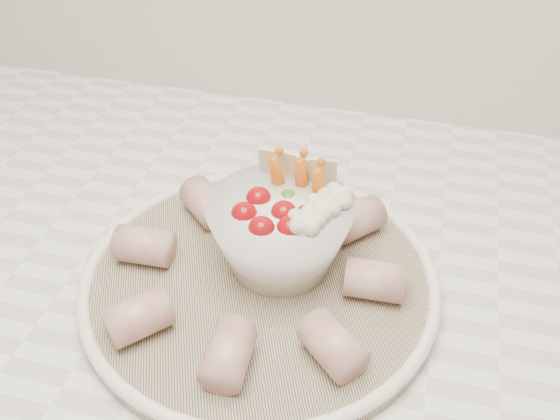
# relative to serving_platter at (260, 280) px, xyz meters

# --- Properties ---
(serving_platter) EXTENTS (0.43, 0.43, 0.02)m
(serving_platter) POSITION_rel_serving_platter_xyz_m (0.00, 0.00, 0.00)
(serving_platter) COLOR navy
(serving_platter) RESTS_ON kitchen_counter
(veggie_bowl) EXTENTS (0.13, 0.13, 0.10)m
(veggie_bowl) POSITION_rel_serving_platter_xyz_m (0.01, 0.02, 0.04)
(veggie_bowl) COLOR white
(veggie_bowl) RESTS_ON serving_platter
(cured_meat_rolls) EXTENTS (0.27, 0.28, 0.04)m
(cured_meat_rolls) POSITION_rel_serving_platter_xyz_m (-0.00, 0.00, 0.02)
(cured_meat_rolls) COLOR #A94E4D
(cured_meat_rolls) RESTS_ON serving_platter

